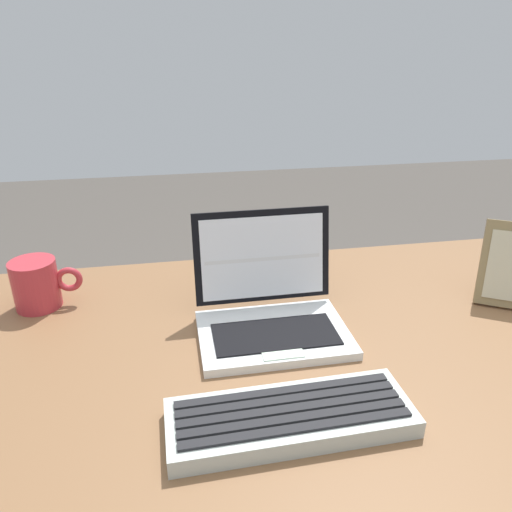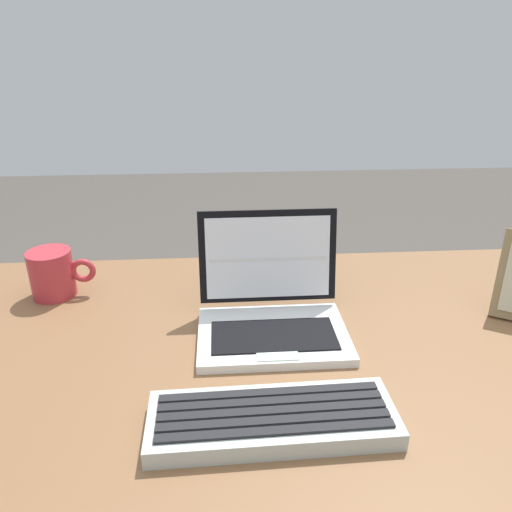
# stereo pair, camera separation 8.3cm
# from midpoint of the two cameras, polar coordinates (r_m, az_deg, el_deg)

# --- Properties ---
(desk) EXTENTS (1.61, 0.77, 0.73)m
(desk) POSITION_cam_midpoint_polar(r_m,az_deg,el_deg) (0.94, 10.85, -13.64)
(desk) COLOR brown
(desk) RESTS_ON ground
(laptop_front) EXTENTS (0.27, 0.22, 0.20)m
(laptop_front) POSITION_cam_midpoint_polar(r_m,az_deg,el_deg) (0.90, 4.43, -6.32)
(laptop_front) COLOR silver
(laptop_front) RESTS_ON desk
(external_keyboard) EXTENTS (0.34, 0.13, 0.03)m
(external_keyboard) POSITION_cam_midpoint_polar(r_m,az_deg,el_deg) (0.72, 5.40, -18.35)
(external_keyboard) COLOR #B4BEB6
(external_keyboard) RESTS_ON desk
(coffee_mug) EXTENTS (0.13, 0.09, 0.10)m
(coffee_mug) POSITION_cam_midpoint_polar(r_m,az_deg,el_deg) (1.08, -20.39, -1.96)
(coffee_mug) COLOR #B32F38
(coffee_mug) RESTS_ON desk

